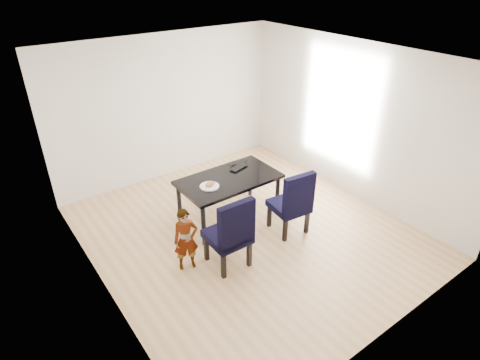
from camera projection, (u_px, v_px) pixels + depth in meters
floor at (247, 232)px, 6.38m from camera, size 4.50×5.00×0.01m
ceiling at (249, 58)px, 5.05m from camera, size 4.50×5.00×0.01m
wall_back at (167, 108)px, 7.48m from camera, size 4.50×0.01×2.70m
wall_front at (402, 244)px, 3.96m from camera, size 4.50×0.01×2.70m
wall_left at (91, 206)px, 4.55m from camera, size 0.01×5.00×2.70m
wall_right at (353, 121)px, 6.88m from camera, size 0.01×5.00×2.70m
dining_table at (229, 198)px, 6.55m from camera, size 1.60×0.90×0.75m
chair_left at (227, 230)px, 5.47m from camera, size 0.55×0.57×1.12m
chair_right at (289, 201)px, 6.17m from camera, size 0.58×0.60×1.09m
child at (186, 240)px, 5.44m from camera, size 0.39×0.31×0.94m
plate at (209, 186)px, 6.12m from camera, size 0.32×0.32×0.02m
sandwich at (210, 184)px, 6.10m from camera, size 0.18×0.14×0.07m
laptop at (237, 166)px, 6.68m from camera, size 0.39×0.30×0.03m
cable_tangle at (235, 166)px, 6.70m from camera, size 0.18×0.18×0.01m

